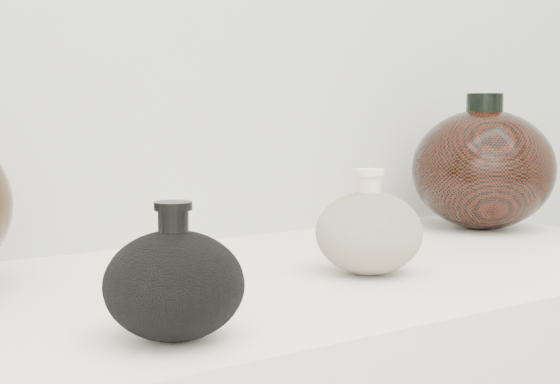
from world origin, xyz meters
TOP-DOWN VIEW (x-y plane):
  - black_gourd_vase at (-0.19, 0.78)m, footprint 0.14×0.14m
  - cream_gourd_vase at (0.11, 0.89)m, footprint 0.14×0.14m
  - right_round_pot at (0.48, 1.05)m, footprint 0.24×0.24m

SIDE VIEW (x-z plane):
  - black_gourd_vase at x=-0.19m, z-range 0.89..1.00m
  - cream_gourd_vase at x=0.11m, z-range 0.89..1.01m
  - right_round_pot at x=0.48m, z-range 0.89..1.10m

